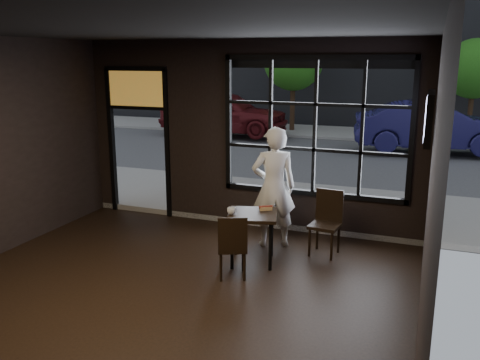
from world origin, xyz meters
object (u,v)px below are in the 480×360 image
at_px(cafe_table, 252,238).
at_px(navy_car, 432,127).
at_px(chair_near, 232,245).
at_px(man, 274,187).

relative_size(cafe_table, navy_car, 0.16).
distance_m(chair_near, man, 1.43).
xyz_separation_m(cafe_table, man, (0.07, 0.78, 0.57)).
bearing_deg(navy_car, man, 156.32).
bearing_deg(man, cafe_table, 58.67).
distance_m(chair_near, navy_car, 10.67).
height_order(cafe_table, chair_near, chair_near).
distance_m(cafe_table, chair_near, 0.57).
height_order(cafe_table, navy_car, navy_car).
bearing_deg(cafe_table, man, 69.37).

